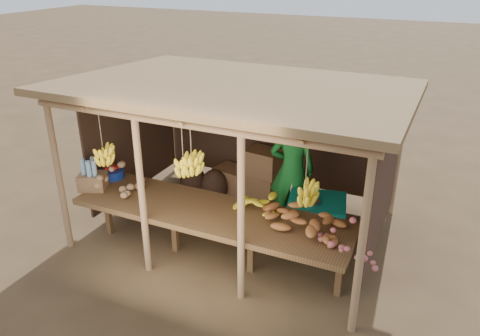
% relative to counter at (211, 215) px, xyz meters
% --- Properties ---
extents(ground, '(60.00, 60.00, 0.00)m').
position_rel_counter_xyz_m(ground, '(-0.00, 0.95, -0.74)').
color(ground, brown).
rests_on(ground, ground).
extents(stall_structure, '(4.70, 3.50, 2.43)m').
position_rel_counter_xyz_m(stall_structure, '(0.02, 0.83, 1.17)').
color(stall_structure, '#A07853').
rests_on(stall_structure, ground).
extents(counter, '(3.90, 1.05, 0.80)m').
position_rel_counter_xyz_m(counter, '(0.00, 0.00, 0.00)').
color(counter, brown).
rests_on(counter, ground).
extents(potato_heap, '(1.11, 0.91, 0.37)m').
position_rel_counter_xyz_m(potato_heap, '(-1.71, 0.06, 0.24)').
color(potato_heap, tan).
rests_on(potato_heap, counter).
extents(sweet_potato_heap, '(1.24, 0.96, 0.36)m').
position_rel_counter_xyz_m(sweet_potato_heap, '(1.20, 0.09, 0.24)').
color(sweet_potato_heap, '#AF642D').
rests_on(sweet_potato_heap, counter).
extents(onion_heap, '(0.78, 0.50, 0.35)m').
position_rel_counter_xyz_m(onion_heap, '(1.89, -0.24, 0.24)').
color(onion_heap, '#C76061').
rests_on(onion_heap, counter).
extents(banana_pile, '(0.73, 0.50, 0.35)m').
position_rel_counter_xyz_m(banana_pile, '(0.60, 0.22, 0.24)').
color(banana_pile, yellow).
rests_on(banana_pile, counter).
extents(tomato_basin, '(0.38, 0.38, 0.20)m').
position_rel_counter_xyz_m(tomato_basin, '(-1.90, 0.31, 0.14)').
color(tomato_basin, navy).
rests_on(tomato_basin, counter).
extents(bottle_box, '(0.47, 0.43, 0.48)m').
position_rel_counter_xyz_m(bottle_box, '(-1.90, -0.13, 0.25)').
color(bottle_box, '#89603D').
rests_on(bottle_box, counter).
extents(vendor, '(0.79, 0.63, 1.90)m').
position_rel_counter_xyz_m(vendor, '(0.67, 1.42, 0.21)').
color(vendor, '#197429').
rests_on(vendor, ground).
extents(tarp_crate, '(0.95, 0.86, 0.98)m').
position_rel_counter_xyz_m(tarp_crate, '(1.20, 0.99, -0.34)').
color(tarp_crate, brown).
rests_on(tarp_crate, ground).
extents(carton_stack, '(1.25, 0.53, 0.91)m').
position_rel_counter_xyz_m(carton_stack, '(-0.25, 2.04, -0.34)').
color(carton_stack, '#89603D').
rests_on(carton_stack, ground).
extents(burlap_sacks, '(0.91, 0.48, 0.65)m').
position_rel_counter_xyz_m(burlap_sacks, '(-1.06, 1.70, -0.46)').
color(burlap_sacks, '#422B1E').
rests_on(burlap_sacks, ground).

